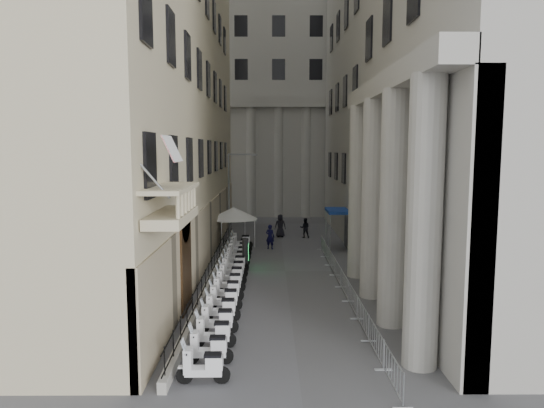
# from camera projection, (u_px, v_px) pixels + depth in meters

# --- Properties ---
(left_building) EXTENTS (5.00, 36.00, 34.00)m
(left_building) POSITION_uv_depth(u_px,v_px,m) (167.00, 0.00, 30.84)
(left_building) COLOR #C0B494
(left_building) RESTS_ON ground
(far_building) EXTENTS (22.00, 10.00, 30.00)m
(far_building) POSITION_uv_depth(u_px,v_px,m) (278.00, 85.00, 56.94)
(far_building) COLOR #A2A099
(far_building) RESTS_ON ground
(iron_fence) EXTENTS (0.30, 28.00, 1.40)m
(iron_fence) POSITION_uv_depth(u_px,v_px,m) (214.00, 276.00, 28.82)
(iron_fence) COLOR black
(iron_fence) RESTS_ON ground
(blue_awning) EXTENTS (1.60, 3.00, 3.00)m
(blue_awning) POSITION_uv_depth(u_px,v_px,m) (337.00, 249.00, 36.81)
(blue_awning) COLOR navy
(blue_awning) RESTS_ON ground
(flag) EXTENTS (1.00, 1.40, 8.20)m
(flag) POSITION_uv_depth(u_px,v_px,m) (178.00, 380.00, 15.90)
(flag) COLOR #9E0C11
(flag) RESTS_ON ground
(scooter_0) EXTENTS (1.41, 0.57, 1.50)m
(scooter_0) POSITION_uv_depth(u_px,v_px,m) (204.00, 383.00, 15.66)
(scooter_0) COLOR white
(scooter_0) RESTS_ON ground
(scooter_1) EXTENTS (1.41, 0.57, 1.50)m
(scooter_1) POSITION_uv_depth(u_px,v_px,m) (209.00, 364.00, 17.08)
(scooter_1) COLOR white
(scooter_1) RESTS_ON ground
(scooter_2) EXTENTS (1.41, 0.57, 1.50)m
(scooter_2) POSITION_uv_depth(u_px,v_px,m) (214.00, 347.00, 18.50)
(scooter_2) COLOR white
(scooter_2) RESTS_ON ground
(scooter_3) EXTENTS (1.41, 0.57, 1.50)m
(scooter_3) POSITION_uv_depth(u_px,v_px,m) (218.00, 333.00, 19.92)
(scooter_3) COLOR white
(scooter_3) RESTS_ON ground
(scooter_4) EXTENTS (1.41, 0.57, 1.50)m
(scooter_4) POSITION_uv_depth(u_px,v_px,m) (221.00, 321.00, 21.33)
(scooter_4) COLOR white
(scooter_4) RESTS_ON ground
(scooter_5) EXTENTS (1.41, 0.57, 1.50)m
(scooter_5) POSITION_uv_depth(u_px,v_px,m) (224.00, 310.00, 22.75)
(scooter_5) COLOR white
(scooter_5) RESTS_ON ground
(scooter_6) EXTENTS (1.41, 0.57, 1.50)m
(scooter_6) POSITION_uv_depth(u_px,v_px,m) (227.00, 301.00, 24.17)
(scooter_6) COLOR white
(scooter_6) RESTS_ON ground
(scooter_7) EXTENTS (1.41, 0.57, 1.50)m
(scooter_7) POSITION_uv_depth(u_px,v_px,m) (229.00, 292.00, 25.59)
(scooter_7) COLOR white
(scooter_7) RESTS_ON ground
(scooter_8) EXTENTS (1.41, 0.57, 1.50)m
(scooter_8) POSITION_uv_depth(u_px,v_px,m) (231.00, 285.00, 27.00)
(scooter_8) COLOR white
(scooter_8) RESTS_ON ground
(scooter_9) EXTENTS (1.41, 0.57, 1.50)m
(scooter_9) POSITION_uv_depth(u_px,v_px,m) (233.00, 278.00, 28.42)
(scooter_9) COLOR white
(scooter_9) RESTS_ON ground
(scooter_10) EXTENTS (1.41, 0.57, 1.50)m
(scooter_10) POSITION_uv_depth(u_px,v_px,m) (235.00, 272.00, 29.84)
(scooter_10) COLOR white
(scooter_10) RESTS_ON ground
(scooter_11) EXTENTS (1.41, 0.57, 1.50)m
(scooter_11) POSITION_uv_depth(u_px,v_px,m) (237.00, 266.00, 31.26)
(scooter_11) COLOR white
(scooter_11) RESTS_ON ground
(scooter_12) EXTENTS (1.41, 0.57, 1.50)m
(scooter_12) POSITION_uv_depth(u_px,v_px,m) (238.00, 261.00, 32.67)
(scooter_12) COLOR white
(scooter_12) RESTS_ON ground
(scooter_13) EXTENTS (1.41, 0.57, 1.50)m
(scooter_13) POSITION_uv_depth(u_px,v_px,m) (239.00, 257.00, 34.09)
(scooter_13) COLOR white
(scooter_13) RESTS_ON ground
(scooter_14) EXTENTS (1.41, 0.57, 1.50)m
(scooter_14) POSITION_uv_depth(u_px,v_px,m) (241.00, 252.00, 35.51)
(scooter_14) COLOR white
(scooter_14) RESTS_ON ground
(scooter_15) EXTENTS (1.41, 0.57, 1.50)m
(scooter_15) POSITION_uv_depth(u_px,v_px,m) (242.00, 248.00, 36.93)
(scooter_15) COLOR white
(scooter_15) RESTS_ON ground
(barrier_0) EXTENTS (0.60, 2.40, 1.10)m
(barrier_0) POSITION_uv_depth(u_px,v_px,m) (392.00, 389.00, 15.33)
(barrier_0) COLOR #B1B4BA
(barrier_0) RESTS_ON ground
(barrier_1) EXTENTS (0.60, 2.40, 1.10)m
(barrier_1) POSITION_uv_depth(u_px,v_px,m) (375.00, 355.00, 17.81)
(barrier_1) COLOR #B1B4BA
(barrier_1) RESTS_ON ground
(barrier_2) EXTENTS (0.60, 2.40, 1.10)m
(barrier_2) POSITION_uv_depth(u_px,v_px,m) (362.00, 330.00, 20.29)
(barrier_2) COLOR #B1B4BA
(barrier_2) RESTS_ON ground
(barrier_3) EXTENTS (0.60, 2.40, 1.10)m
(barrier_3) POSITION_uv_depth(u_px,v_px,m) (352.00, 310.00, 22.78)
(barrier_3) COLOR #B1B4BA
(barrier_3) RESTS_ON ground
(barrier_4) EXTENTS (0.60, 2.40, 1.10)m
(barrier_4) POSITION_uv_depth(u_px,v_px,m) (344.00, 294.00, 25.26)
(barrier_4) COLOR #B1B4BA
(barrier_4) RESTS_ON ground
(barrier_5) EXTENTS (0.60, 2.40, 1.10)m
(barrier_5) POSITION_uv_depth(u_px,v_px,m) (337.00, 281.00, 27.75)
(barrier_5) COLOR #B1B4BA
(barrier_5) RESTS_ON ground
(barrier_6) EXTENTS (0.60, 2.40, 1.10)m
(barrier_6) POSITION_uv_depth(u_px,v_px,m) (332.00, 270.00, 30.23)
(barrier_6) COLOR #B1B4BA
(barrier_6) RESTS_ON ground
(barrier_7) EXTENTS (0.60, 2.40, 1.10)m
(barrier_7) POSITION_uv_depth(u_px,v_px,m) (327.00, 261.00, 32.71)
(barrier_7) COLOR #B1B4BA
(barrier_7) RESTS_ON ground
(barrier_8) EXTENTS (0.60, 2.40, 1.10)m
(barrier_8) POSITION_uv_depth(u_px,v_px,m) (323.00, 253.00, 35.20)
(barrier_8) COLOR #B1B4BA
(barrier_8) RESTS_ON ground
(security_tent) EXTENTS (3.72, 3.72, 3.02)m
(security_tent) POSITION_uv_depth(u_px,v_px,m) (240.00, 214.00, 37.48)
(security_tent) COLOR white
(security_tent) RESTS_ON ground
(street_lamp) EXTENTS (2.34, 0.52, 7.18)m
(street_lamp) POSITION_uv_depth(u_px,v_px,m) (232.00, 191.00, 38.24)
(street_lamp) COLOR gray
(street_lamp) RESTS_ON ground
(info_kiosk) EXTENTS (0.44, 0.95, 1.94)m
(info_kiosk) POSITION_uv_depth(u_px,v_px,m) (245.00, 254.00, 30.32)
(info_kiosk) COLOR black
(info_kiosk) RESTS_ON ground
(pedestrian_a) EXTENTS (0.80, 0.67, 1.87)m
(pedestrian_a) POSITION_uv_depth(u_px,v_px,m) (270.00, 237.00, 36.60)
(pedestrian_a) COLOR black
(pedestrian_a) RESTS_ON ground
(pedestrian_b) EXTENTS (0.83, 0.66, 1.69)m
(pedestrian_b) POSITION_uv_depth(u_px,v_px,m) (305.00, 228.00, 41.29)
(pedestrian_b) COLOR black
(pedestrian_b) RESTS_ON ground
(pedestrian_c) EXTENTS (1.01, 0.71, 1.97)m
(pedestrian_c) POSITION_uv_depth(u_px,v_px,m) (280.00, 226.00, 41.52)
(pedestrian_c) COLOR black
(pedestrian_c) RESTS_ON ground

